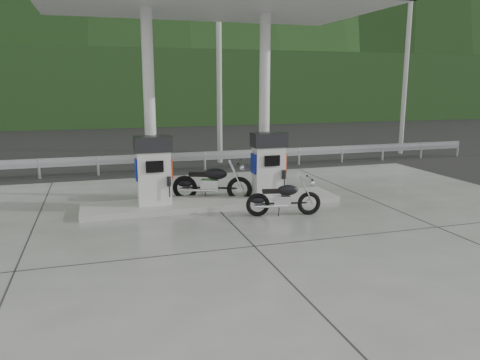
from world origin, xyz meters
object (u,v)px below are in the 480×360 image
object	(u,v)px
motorcycle_right	(212,183)
gas_pump_right	(269,165)
motorcycle_left	(284,199)
gas_pump_left	(154,171)

from	to	relation	value
motorcycle_right	gas_pump_right	bearing A→B (deg)	3.93
gas_pump_right	motorcycle_left	bearing A→B (deg)	-95.63
gas_pump_left	motorcycle_left	world-z (taller)	gas_pump_left
gas_pump_left	gas_pump_right	size ratio (longest dim) A/B	1.00
gas_pump_left	motorcycle_right	size ratio (longest dim) A/B	0.84
motorcycle_left	gas_pump_left	bearing A→B (deg)	164.41
gas_pump_left	gas_pump_right	xyz separation A→B (m)	(3.20, 0.00, 0.00)
motorcycle_left	motorcycle_right	size ratio (longest dim) A/B	0.84
gas_pump_right	motorcycle_left	world-z (taller)	gas_pump_right
motorcycle_left	motorcycle_right	bearing A→B (deg)	134.73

